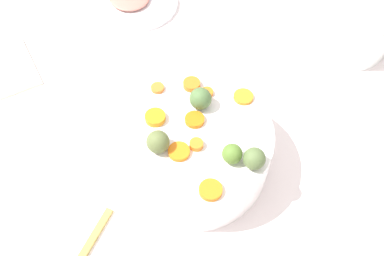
% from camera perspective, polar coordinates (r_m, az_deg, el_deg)
% --- Properties ---
extents(tabletop, '(2.40, 2.40, 0.02)m').
position_cam_1_polar(tabletop, '(0.88, 0.63, -5.31)').
color(tabletop, white).
rests_on(tabletop, ground).
extents(serving_bowl_carrots, '(0.30, 0.30, 0.11)m').
position_cam_1_polar(serving_bowl_carrots, '(0.83, 0.00, -2.56)').
color(serving_bowl_carrots, white).
rests_on(serving_bowl_carrots, tabletop).
extents(carrot_slice_0, '(0.05, 0.05, 0.01)m').
position_cam_1_polar(carrot_slice_0, '(0.80, -4.86, 1.40)').
color(carrot_slice_0, orange).
rests_on(carrot_slice_0, serving_bowl_carrots).
extents(carrot_slice_1, '(0.05, 0.05, 0.01)m').
position_cam_1_polar(carrot_slice_1, '(0.85, -0.05, 5.78)').
color(carrot_slice_1, orange).
rests_on(carrot_slice_1, serving_bowl_carrots).
extents(carrot_slice_2, '(0.04, 0.04, 0.01)m').
position_cam_1_polar(carrot_slice_2, '(0.75, -1.85, -3.02)').
color(carrot_slice_2, orange).
rests_on(carrot_slice_2, serving_bowl_carrots).
extents(carrot_slice_3, '(0.04, 0.04, 0.01)m').
position_cam_1_polar(carrot_slice_3, '(0.72, 2.46, -8.15)').
color(carrot_slice_3, orange).
rests_on(carrot_slice_3, serving_bowl_carrots).
extents(carrot_slice_4, '(0.04, 0.04, 0.01)m').
position_cam_1_polar(carrot_slice_4, '(0.79, 0.35, 1.10)').
color(carrot_slice_4, orange).
rests_on(carrot_slice_4, serving_bowl_carrots).
extents(carrot_slice_5, '(0.03, 0.03, 0.01)m').
position_cam_1_polar(carrot_slice_5, '(0.76, 0.58, -2.18)').
color(carrot_slice_5, orange).
rests_on(carrot_slice_5, serving_bowl_carrots).
extents(carrot_slice_6, '(0.03, 0.03, 0.01)m').
position_cam_1_polar(carrot_slice_6, '(0.83, 1.95, 4.69)').
color(carrot_slice_6, orange).
rests_on(carrot_slice_6, serving_bowl_carrots).
extents(carrot_slice_7, '(0.05, 0.05, 0.01)m').
position_cam_1_polar(carrot_slice_7, '(0.83, 6.78, 4.11)').
color(carrot_slice_7, orange).
rests_on(carrot_slice_7, serving_bowl_carrots).
extents(carrot_slice_8, '(0.03, 0.03, 0.01)m').
position_cam_1_polar(carrot_slice_8, '(0.84, -4.56, 5.28)').
color(carrot_slice_8, orange).
rests_on(carrot_slice_8, serving_bowl_carrots).
extents(brussels_sprout_0, '(0.04, 0.04, 0.04)m').
position_cam_1_polar(brussels_sprout_0, '(0.75, -4.50, -1.82)').
color(brussels_sprout_0, '#5F6B3A').
rests_on(brussels_sprout_0, serving_bowl_carrots).
extents(brussels_sprout_1, '(0.04, 0.04, 0.04)m').
position_cam_1_polar(brussels_sprout_1, '(0.74, 5.26, -3.47)').
color(brussels_sprout_1, '#557A2E').
rests_on(brussels_sprout_1, serving_bowl_carrots).
extents(brussels_sprout_2, '(0.04, 0.04, 0.04)m').
position_cam_1_polar(brussels_sprout_2, '(0.80, 1.12, 3.91)').
color(brussels_sprout_2, '#4D6D3C').
rests_on(brussels_sprout_2, serving_bowl_carrots).
extents(brussels_sprout_3, '(0.04, 0.04, 0.04)m').
position_cam_1_polar(brussels_sprout_3, '(0.74, 8.20, -4.00)').
color(brussels_sprout_3, '#576C3C').
rests_on(brussels_sprout_3, serving_bowl_carrots).
extents(casserole_dish, '(0.19, 0.19, 0.11)m').
position_cam_1_polar(casserole_dish, '(1.12, 20.23, 12.44)').
color(casserole_dish, white).
rests_on(casserole_dish, tabletop).
extents(ham_plate, '(0.22, 0.22, 0.01)m').
position_cam_1_polar(ham_plate, '(1.20, -7.27, 15.96)').
color(ham_plate, white).
rests_on(ham_plate, tabletop).
extents(dish_towel, '(0.21, 0.19, 0.01)m').
position_cam_1_polar(dish_towel, '(1.11, -23.54, 7.06)').
color(dish_towel, '#EEE3CB').
rests_on(dish_towel, tabletop).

